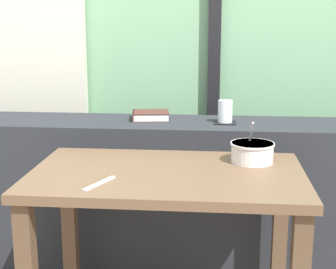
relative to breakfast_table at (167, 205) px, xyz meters
name	(u,v)px	position (x,y,z in m)	size (l,w,h in m)	color
curtain_left_panel	(36,25)	(-0.85, 1.05, 0.65)	(0.56, 0.06, 2.50)	beige
window_divider_post	(215,16)	(0.16, 1.08, 0.70)	(0.07, 0.05, 2.60)	black
dark_console_ledge	(166,201)	(-0.06, 0.58, -0.20)	(2.80, 0.37, 0.80)	#23262B
breakfast_table	(167,205)	(0.00, 0.00, 0.00)	(1.02, 0.62, 0.73)	brown
coaster_square	(225,123)	(0.22, 0.57, 0.21)	(0.10, 0.10, 0.01)	black
juice_glass	(225,112)	(0.22, 0.57, 0.26)	(0.07, 0.07, 0.10)	white
closed_book	(150,115)	(-0.14, 0.63, 0.22)	(0.20, 0.17, 0.04)	#47231E
soup_bowl	(252,153)	(0.32, 0.16, 0.17)	(0.17, 0.17, 0.17)	silver
fork_utensil	(99,183)	(-0.22, -0.17, 0.13)	(0.02, 0.17, 0.01)	silver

